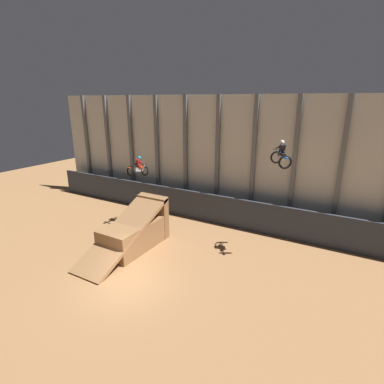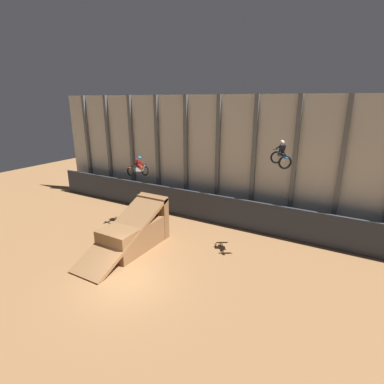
% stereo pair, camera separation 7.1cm
% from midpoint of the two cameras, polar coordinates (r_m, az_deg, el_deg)
% --- Properties ---
extents(ground_plane, '(60.00, 60.00, 0.00)m').
position_cam_midpoint_polar(ground_plane, '(16.08, -12.36, -16.66)').
color(ground_plane, '#996B42').
extents(arena_back_wall, '(32.00, 0.40, 9.20)m').
position_cam_midpoint_polar(arena_back_wall, '(22.65, 4.95, 6.34)').
color(arena_back_wall, beige).
rests_on(arena_back_wall, ground_plane).
extents(lower_barrier, '(31.36, 0.20, 2.18)m').
position_cam_midpoint_polar(lower_barrier, '(22.43, 3.28, -3.06)').
color(lower_barrier, '#2D333D').
rests_on(lower_barrier, ground_plane).
extents(dirt_ramp, '(2.21, 6.40, 2.94)m').
position_cam_midpoint_polar(dirt_ramp, '(19.16, -10.75, -7.37)').
color(dirt_ramp, olive).
rests_on(dirt_ramp, ground_plane).
extents(rider_bike_left_air, '(0.92, 1.77, 1.56)m').
position_cam_midpoint_polar(rider_bike_left_air, '(21.73, -10.33, 4.54)').
color(rider_bike_left_air, black).
extents(rider_bike_right_air, '(1.43, 1.70, 1.44)m').
position_cam_midpoint_polar(rider_bike_right_air, '(17.12, 16.50, 6.67)').
color(rider_bike_right_air, black).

